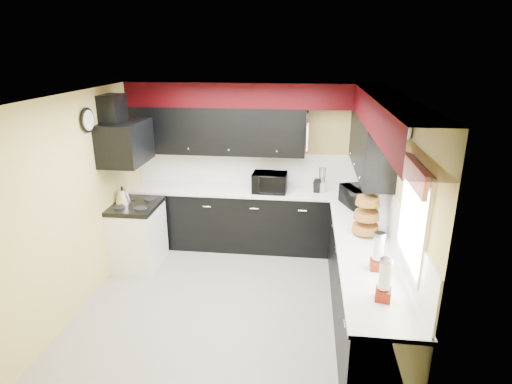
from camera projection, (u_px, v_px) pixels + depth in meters
The scene contains 35 objects.
ground at pixel (234, 299), 5.32m from camera, with size 3.60×3.60×0.00m, color gray.
wall_back at pixel (252, 164), 6.60m from camera, with size 3.60×0.06×2.50m, color #E0C666.
wall_right at pixel (393, 212), 4.71m from camera, with size 0.06×3.60×2.50m, color #E0C666.
wall_left at pixel (84, 199), 5.11m from camera, with size 0.06×3.60×2.50m, color #E0C666.
ceiling at pixel (230, 94), 4.51m from camera, with size 3.60×3.60×0.06m, color white.
cab_back at pixel (250, 220), 6.58m from camera, with size 3.60×0.60×0.90m, color black.
cab_right at pixel (363, 288), 4.72m from camera, with size 0.60×3.00×0.90m, color black.
counter_back at pixel (250, 191), 6.43m from camera, with size 3.62×0.64×0.04m, color white.
counter_right at pixel (367, 249), 4.57m from camera, with size 0.64×3.02×0.04m, color white.
splash_back at pixel (252, 168), 6.61m from camera, with size 3.60×0.02×0.50m, color white.
splash_right at pixel (392, 217), 4.73m from camera, with size 0.02×3.60×0.50m, color white.
upper_back at pixel (217, 130), 6.32m from camera, with size 2.60×0.35×0.70m, color black.
upper_right at pixel (371, 145), 5.40m from camera, with size 0.35×1.80×0.70m, color black.
soffit_back at pixel (251, 95), 6.09m from camera, with size 3.60×0.36×0.35m, color black.
soffit_right at pixel (389, 116), 4.21m from camera, with size 0.36×3.24×0.35m, color black.
stove at pixel (138, 236), 6.05m from camera, with size 0.60×0.75×0.86m, color white.
cooktop at pixel (135, 206), 5.90m from camera, with size 0.62×0.77×0.06m, color black.
hood at pixel (125, 142), 5.62m from camera, with size 0.50×0.78×0.55m, color black.
hood_duct at pixel (113, 110), 5.50m from camera, with size 0.24×0.40×0.40m, color black.
window at pixel (414, 217), 3.77m from camera, with size 0.03×0.86×0.96m, color white, non-canonical shape.
valance at pixel (413, 174), 3.65m from camera, with size 0.04×0.88×0.20m, color red.
pan_top at pixel (308, 119), 6.03m from camera, with size 0.03×0.22×0.40m, color black, non-canonical shape.
pan_mid at pixel (307, 139), 5.99m from camera, with size 0.03×0.28×0.46m, color black, non-canonical shape.
pan_low at pixel (307, 137), 6.25m from camera, with size 0.03×0.24×0.42m, color black, non-canonical shape.
cut_board at pixel (308, 137), 5.86m from camera, with size 0.03×0.26×0.35m, color white.
baskets at pixel (366, 215), 4.81m from camera, with size 0.27×0.27×0.50m, color brown, non-canonical shape.
clock at pixel (87, 120), 5.05m from camera, with size 0.03×0.30×0.30m, color black, non-canonical shape.
deco_plate at pixel (408, 127), 4.06m from camera, with size 0.03×0.24×0.24m, color white, non-canonical shape.
toaster_oven at pixel (270, 183), 6.27m from camera, with size 0.49×0.41×0.29m, color black.
microwave at pixel (357, 196), 5.74m from camera, with size 0.46×0.31×0.26m, color black.
utensil_crock at pixel (322, 187), 6.31m from camera, with size 0.13×0.13×0.14m, color white.
knife_block at pixel (317, 186), 6.26m from camera, with size 0.09×0.12×0.19m, color black.
kettle at pixel (123, 196), 5.91m from camera, with size 0.21×0.21×0.19m, color silver, non-canonical shape.
dispenser_a at pixel (378, 253), 4.07m from camera, with size 0.13×0.13×0.35m, color maroon, non-canonical shape.
dispenser_b at pixel (384, 282), 3.57m from camera, with size 0.13×0.13×0.35m, color #5F0001, non-canonical shape.
Camera 1 is at (0.81, -4.54, 2.98)m, focal length 30.00 mm.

